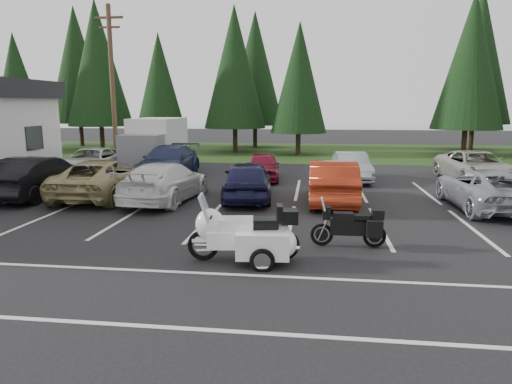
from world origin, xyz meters
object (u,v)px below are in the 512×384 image
at_px(utility_pole, 112,86).
at_px(car_near_4, 248,180).
at_px(cargo_trailer, 263,247).
at_px(car_near_2, 104,179).
at_px(car_far_2, 263,166).
at_px(car_near_6, 486,189).
at_px(car_far_3, 352,167).
at_px(car_near_5, 333,182).
at_px(adventure_motorcycle, 349,222).
at_px(touring_motorcycle, 244,227).
at_px(box_truck, 153,144).
at_px(car_near_3, 165,182).
at_px(car_far_1, 168,162).
at_px(car_near_1, 39,177).
at_px(car_far_4, 476,167).
at_px(car_far_0, 92,162).

xyz_separation_m(utility_pole, car_near_4, (8.65, -7.46, -3.92)).
height_order(utility_pole, cargo_trailer, utility_pole).
height_order(car_near_2, car_far_2, car_near_2).
xyz_separation_m(car_near_6, car_far_3, (-4.21, 5.75, -0.03)).
distance_m(car_near_5, car_far_2, 6.08).
distance_m(car_near_4, adventure_motorcycle, 6.63).
height_order(car_near_2, touring_motorcycle, touring_motorcycle).
bearing_deg(car_near_4, car_near_6, 170.64).
bearing_deg(box_truck, car_near_3, -67.54).
bearing_deg(car_near_5, car_far_3, -101.88).
xyz_separation_m(car_near_2, touring_motorcycle, (6.64, -6.79, 0.04)).
bearing_deg(car_near_3, car_far_1, -68.09).
distance_m(utility_pole, car_near_6, 19.41).
distance_m(car_near_5, cargo_trailer, 7.37).
height_order(car_near_4, touring_motorcycle, touring_motorcycle).
height_order(car_near_1, car_far_2, car_near_1).
bearing_deg(touring_motorcycle, car_near_2, 126.95).
relative_size(car_near_2, car_near_3, 1.06).
height_order(utility_pole, car_far_3, utility_pole).
bearing_deg(adventure_motorcycle, car_far_1, 126.99).
distance_m(car_far_2, cargo_trailer, 12.35).
distance_m(car_near_2, car_far_2, 7.81).
relative_size(car_far_4, cargo_trailer, 3.06).
relative_size(utility_pole, car_far_0, 1.74).
relative_size(car_near_1, car_far_4, 0.93).
xyz_separation_m(utility_pole, cargo_trailer, (10.04, -14.74, -4.29)).
relative_size(car_far_2, car_far_4, 0.73).
relative_size(box_truck, touring_motorcycle, 1.92).
distance_m(car_near_5, adventure_motorcycle, 5.51).
height_order(car_far_1, car_far_3, car_far_1).
xyz_separation_m(box_truck, touring_motorcycle, (7.57, -15.03, -0.64)).
height_order(car_near_6, car_far_4, car_far_4).
distance_m(car_near_5, car_far_3, 5.51).
distance_m(car_near_3, car_near_4, 3.15).
relative_size(box_truck, car_far_2, 1.43).
xyz_separation_m(car_near_3, cargo_trailer, (4.48, -6.61, -0.35)).
relative_size(car_near_6, touring_motorcycle, 1.76).
distance_m(utility_pole, car_far_0, 4.59).
height_order(box_truck, cargo_trailer, box_truck).
relative_size(car_near_5, car_near_6, 0.96).
height_order(utility_pole, touring_motorcycle, utility_pole).
distance_m(car_near_1, car_far_4, 19.54).
distance_m(car_near_3, car_far_2, 6.47).
bearing_deg(car_far_4, car_near_4, -156.92).
bearing_deg(utility_pole, adventure_motorcycle, -47.37).
bearing_deg(car_far_0, car_far_1, -2.74).
bearing_deg(car_far_4, box_truck, 166.50).
xyz_separation_m(car_far_1, car_far_4, (15.04, 0.45, -0.06)).
xyz_separation_m(car_near_2, car_far_4, (15.96, 5.78, -0.02)).
bearing_deg(car_near_4, car_far_0, -35.85).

